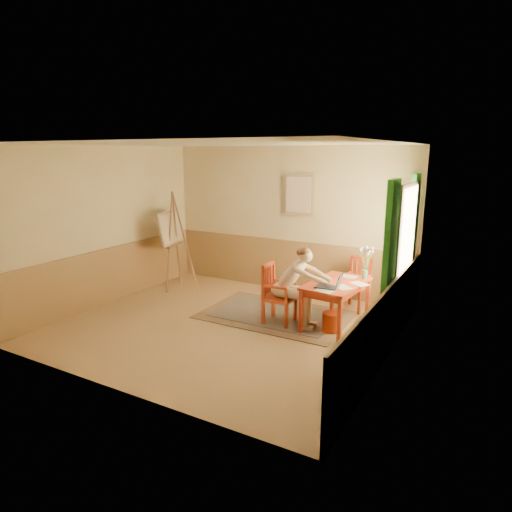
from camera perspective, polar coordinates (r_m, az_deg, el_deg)
The scene contains 14 objects.
room at distance 6.75m, azimuth -4.14°, elevation 2.20°, with size 5.04×4.54×2.84m.
wainscot at distance 7.62m, azimuth -0.74°, elevation -3.45°, with size 5.00×4.50×1.00m.
window at distance 6.87m, azimuth 18.33°, elevation 1.30°, with size 0.12×2.01×2.20m.
wall_portrait at distance 8.48m, azimuth 5.50°, elevation 7.84°, with size 0.60×0.05×0.76m.
rug at distance 7.57m, azimuth 2.53°, elevation -7.52°, with size 2.41×1.62×0.02m.
table at distance 7.01m, azimuth 10.26°, elevation -4.05°, with size 0.83×1.26×0.72m.
chair_left at distance 7.10m, azimuth 2.69°, elevation -4.84°, with size 0.47×0.45×0.97m.
chair_back at distance 7.92m, azimuth 12.77°, elevation -3.49°, with size 0.46×0.48×0.91m.
figure at distance 6.92m, azimuth 4.97°, elevation -3.44°, with size 0.95×0.41×1.28m.
laptop at distance 6.66m, azimuth 9.55°, elevation -3.70°, with size 0.39×0.25×0.23m.
papers at distance 6.90m, azimuth 11.24°, elevation -3.58°, with size 0.66×1.13×0.00m.
vase at distance 7.23m, azimuth 13.90°, elevation -0.99°, with size 0.21×0.26×0.52m.
wastebasket at distance 6.95m, azimuth 9.66°, elevation -8.37°, with size 0.28×0.28×0.30m, color #B9340B.
easel at distance 8.89m, azimuth -10.70°, elevation 3.06°, with size 0.73×0.87×1.95m.
Camera 1 is at (3.64, -5.53, 2.68)m, focal length 31.20 mm.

